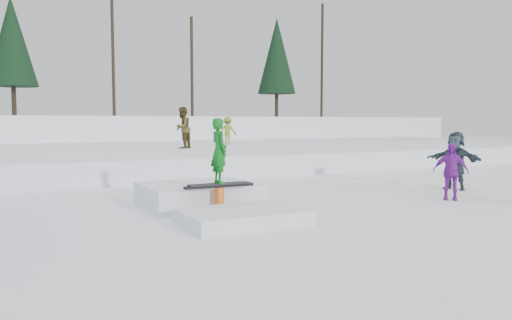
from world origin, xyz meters
name	(u,v)px	position (x,y,z in m)	size (l,w,h in m)	color
ground	(279,221)	(0.00, 0.00, 0.00)	(120.00, 120.00, 0.00)	white
snow_berm	(75,133)	(0.00, 30.00, 1.20)	(60.00, 14.00, 2.40)	white
snow_midrise	(115,155)	(0.00, 16.00, 0.40)	(50.00, 18.00, 0.80)	white
treeline	(162,50)	(6.18, 28.28, 7.45)	(40.24, 4.22, 10.50)	black
walker_olive	(182,128)	(2.53, 13.30, 1.76)	(0.94, 0.73, 1.92)	#423515
walker_ygreen	(228,131)	(5.92, 15.71, 1.55)	(0.97, 0.56, 1.50)	olive
spectator_purple	(451,171)	(5.33, 0.32, 0.74)	(0.87, 0.36, 1.49)	purple
spectator_dark	(455,160)	(7.07, 1.67, 0.88)	(1.62, 0.52, 1.75)	#273540
jib_rail_feature	(209,197)	(-0.82, 1.78, 0.30)	(2.60, 4.40, 2.11)	white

